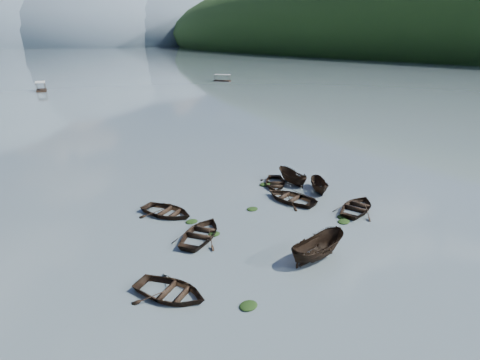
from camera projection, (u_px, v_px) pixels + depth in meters
ground_plane at (331, 255)px, 27.07m from camera, size 2400.00×2400.00×0.00m
right_hill_far at (470, 52)px, 436.06m from camera, size 520.00×1200.00×190.00m
haze_mtn_c at (66, 46)px, 800.85m from camera, size 520.00×520.00×260.00m
haze_mtn_d at (147, 45)px, 893.79m from camera, size 520.00×520.00×220.00m
rowboat_0 at (171, 295)px, 22.78m from camera, size 5.45×5.87×0.99m
rowboat_1 at (201, 237)px, 29.51m from camera, size 6.21×5.94×1.05m
rowboat_2 at (316, 258)px, 26.69m from camera, size 5.09×2.28×1.91m
rowboat_3 at (291, 201)px, 36.10m from camera, size 4.97×5.95×1.06m
rowboat_4 at (357, 210)px, 34.12m from camera, size 5.93×5.12×1.03m
rowboat_5 at (319, 191)px, 38.34m from camera, size 3.27×4.09×1.50m
rowboat_6 at (167, 215)px, 33.23m from camera, size 5.51×6.09×1.03m
rowboat_7 at (275, 185)px, 39.82m from camera, size 5.29×5.57×0.94m
rowboat_8 at (292, 183)px, 40.46m from camera, size 1.80×4.31×1.64m
weed_clump_0 at (248, 307)px, 21.84m from camera, size 1.13×0.93×0.25m
weed_clump_1 at (214, 235)px, 29.84m from camera, size 0.99×0.79×0.22m
weed_clump_2 at (343, 217)px, 32.75m from camera, size 1.08×0.86×0.23m
weed_clump_3 at (289, 194)px, 37.73m from camera, size 0.95×0.80×0.21m
weed_clump_4 at (344, 222)px, 31.86m from camera, size 1.14×0.91×0.24m
weed_clump_5 at (192, 222)px, 31.88m from camera, size 1.06×0.85×0.22m
weed_clump_6 at (252, 209)px, 34.23m from camera, size 1.07×0.89×0.22m
weed_clump_7 at (265, 185)px, 39.94m from camera, size 1.23×0.98×0.27m
pontoon_centre at (42, 91)px, 111.27m from camera, size 3.67×6.95×2.54m
pontoon_right at (222, 81)px, 136.78m from camera, size 5.70×6.17×2.28m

